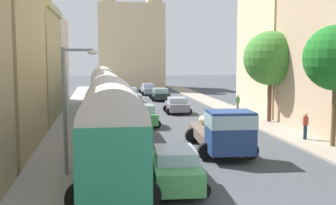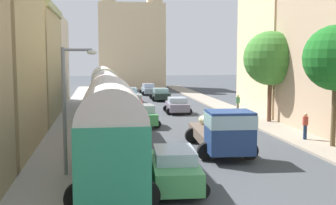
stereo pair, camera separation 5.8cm
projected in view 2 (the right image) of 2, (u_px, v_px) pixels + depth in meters
name	position (u px, v px, depth m)	size (l,w,h in m)	color
ground_plane	(158.00, 115.00, 37.89)	(154.00, 154.00, 0.00)	#3D4147
sidewalk_left	(74.00, 116.00, 36.76)	(2.50, 70.00, 0.14)	#ABA7A0
sidewalk_right	(237.00, 113.00, 39.00)	(2.50, 70.00, 0.14)	gray
building_left_2	(29.00, 64.00, 34.27)	(4.46, 10.74, 9.07)	tan
building_left_3	(41.00, 62.00, 44.83)	(5.16, 9.97, 9.08)	beige
building_right_2	(277.00, 31.00, 38.43)	(4.86, 9.14, 14.64)	beige
distant_church	(131.00, 42.00, 68.93)	(10.27, 7.68, 21.04)	beige
parked_bus_0	(111.00, 129.00, 16.79)	(3.31, 8.35, 4.24)	#2F9C73
parked_bus_1	(107.00, 105.00, 25.64)	(3.30, 9.95, 4.05)	silver
parked_bus_2	(105.00, 94.00, 34.49)	(3.25, 8.22, 3.90)	#388A6C
parked_bus_3	(104.00, 85.00, 43.32)	(3.46, 9.63, 4.07)	teal
cargo_truck_0	(223.00, 131.00, 22.64)	(3.33, 7.40, 2.52)	navy
car_0	(177.00, 105.00, 39.15)	(2.43, 3.66, 1.43)	gray
car_1	(161.00, 94.00, 50.53)	(2.43, 4.42, 1.42)	black
car_2	(148.00, 89.00, 57.63)	(2.23, 4.07, 1.51)	gray
car_3	(174.00, 168.00, 16.91)	(2.52, 4.34, 1.58)	#479A56
car_4	(143.00, 115.00, 31.99)	(2.31, 3.92, 1.59)	#439A50
car_5	(134.00, 103.00, 40.85)	(2.30, 4.18, 1.56)	#BA352C
car_6	(131.00, 95.00, 47.81)	(2.20, 4.40, 1.68)	silver
pedestrian_0	(305.00, 125.00, 26.12)	(0.45, 0.45, 1.76)	#1A2D49
pedestrian_2	(238.00, 103.00, 38.22)	(0.51, 0.51, 1.77)	slate
streetlamp_near	(69.00, 100.00, 18.14)	(1.50, 0.28, 5.54)	gray
roadside_tree_1	(336.00, 58.00, 23.75)	(3.65, 3.65, 6.91)	brown
roadside_tree_2	(271.00, 58.00, 32.87)	(4.14, 4.14, 7.08)	brown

